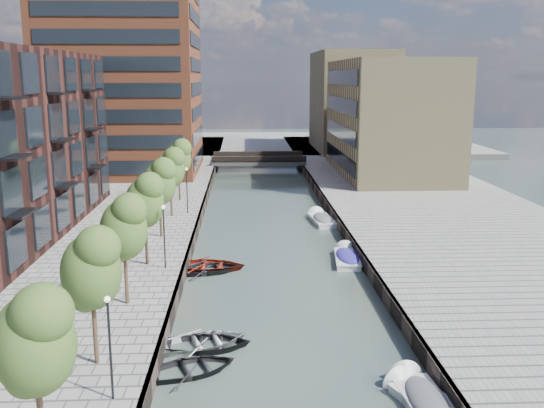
{
  "coord_description": "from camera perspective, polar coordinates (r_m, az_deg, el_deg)",
  "views": [
    {
      "loc": [
        -2.14,
        -13.3,
        13.02
      ],
      "look_at": [
        0.0,
        31.75,
        3.5
      ],
      "focal_mm": 40.0,
      "sensor_mm": 36.0,
      "label": 1
    }
  ],
  "objects": [
    {
      "name": "tower",
      "position": [
        79.76,
        -13.86,
        13.73
      ],
      "size": [
        18.0,
        18.0,
        30.0
      ],
      "primitive_type": "cube",
      "color": "brown",
      "rests_on": "quay_left"
    },
    {
      "name": "lamp_2",
      "position": [
        54.38,
        -8.02,
        1.73
      ],
      "size": [
        0.24,
        0.24,
        4.12
      ],
      "color": "black",
      "rests_on": "quay_left"
    },
    {
      "name": "tree_3",
      "position": [
        39.59,
        -11.91,
        0.42
      ],
      "size": [
        2.5,
        2.5,
        5.95
      ],
      "color": "#382619",
      "rests_on": "quay_left"
    },
    {
      "name": "tree_1",
      "position": [
        26.28,
        -16.68,
        -5.67
      ],
      "size": [
        2.5,
        2.5,
        5.95
      ],
      "color": "#382619",
      "rests_on": "quay_left"
    },
    {
      "name": "quay_wall_left",
      "position": [
        54.9,
        -6.79,
        -1.35
      ],
      "size": [
        0.25,
        140.0,
        1.0
      ],
      "primitive_type": "cube",
      "color": "#332823",
      "rests_on": "ground"
    },
    {
      "name": "tan_block_near",
      "position": [
        77.62,
        10.91,
        8.0
      ],
      "size": [
        12.0,
        25.0,
        14.0
      ],
      "primitive_type": "cube",
      "color": "tan",
      "rests_on": "quay_right"
    },
    {
      "name": "lamp_1",
      "position": [
        38.83,
        -10.13,
        -2.44
      ],
      "size": [
        0.24,
        0.24,
        4.12
      ],
      "color": "black",
      "rests_on": "quay_left"
    },
    {
      "name": "tree_6",
      "position": [
        60.14,
        -8.79,
        4.41
      ],
      "size": [
        2.5,
        2.5,
        5.95
      ],
      "color": "#382619",
      "rests_on": "quay_left"
    },
    {
      "name": "sloop_0",
      "position": [
        30.6,
        -6.24,
        -13.34
      ],
      "size": [
        4.46,
        3.22,
        0.91
      ],
      "primitive_type": "imported",
      "rotation": [
        0.0,
        0.0,
        1.59
      ],
      "color": "black",
      "rests_on": "ground"
    },
    {
      "name": "sloop_1",
      "position": [
        28.44,
        -7.55,
        -15.44
      ],
      "size": [
        4.97,
        4.32,
        0.86
      ],
      "primitive_type": "imported",
      "rotation": [
        0.0,
        0.0,
        1.95
      ],
      "color": "black",
      "rests_on": "ground"
    },
    {
      "name": "sloop_4",
      "position": [
        41.56,
        -6.06,
        -6.41
      ],
      "size": [
        5.29,
        4.34,
        0.96
      ],
      "primitive_type": "imported",
      "rotation": [
        0.0,
        0.0,
        1.82
      ],
      "color": "#232326",
      "rests_on": "ground"
    },
    {
      "name": "motorboat_1",
      "position": [
        26.45,
        14.06,
        -17.47
      ],
      "size": [
        2.11,
        4.97,
        1.61
      ],
      "color": "silver",
      "rests_on": "ground"
    },
    {
      "name": "sloop_3",
      "position": [
        30.8,
        -6.52,
        -13.18
      ],
      "size": [
        5.35,
        4.55,
        0.94
      ],
      "primitive_type": "imported",
      "rotation": [
        0.0,
        0.0,
        1.9
      ],
      "color": "silver",
      "rests_on": "ground"
    },
    {
      "name": "motorboat_4",
      "position": [
        55.52,
        4.66,
        -1.46
      ],
      "size": [
        2.32,
        5.34,
        1.73
      ],
      "color": "white",
      "rests_on": "ground"
    },
    {
      "name": "water",
      "position": [
        54.91,
        -0.41,
        -1.8
      ],
      "size": [
        300.0,
        300.0,
        0.0
      ],
      "primitive_type": "plane",
      "color": "#38473F",
      "rests_on": "ground"
    },
    {
      "name": "motorboat_2",
      "position": [
        26.48,
        14.31,
        -17.71
      ],
      "size": [
        3.32,
        4.91,
        1.55
      ],
      "color": "white",
      "rests_on": "ground"
    },
    {
      "name": "quay_right",
      "position": [
        57.68,
        15.68,
        -1.07
      ],
      "size": [
        20.0,
        140.0,
        1.0
      ],
      "primitive_type": "cube",
      "color": "gray",
      "rests_on": "ground"
    },
    {
      "name": "tree_0",
      "position": [
        19.99,
        -21.5,
        -11.66
      ],
      "size": [
        2.5,
        2.5,
        5.95
      ],
      "color": "#382619",
      "rests_on": "quay_left"
    },
    {
      "name": "tree_5",
      "position": [
        53.25,
        -9.57,
        3.43
      ],
      "size": [
        2.5,
        2.5,
        5.95
      ],
      "color": "#382619",
      "rests_on": "quay_left"
    },
    {
      "name": "quay_wall_right",
      "position": [
        55.37,
        5.91,
        -1.21
      ],
      "size": [
        0.25,
        140.0,
        1.0
      ],
      "primitive_type": "cube",
      "color": "#332823",
      "rests_on": "ground"
    },
    {
      "name": "bridge",
      "position": [
        86.12,
        -1.27,
        4.16
      ],
      "size": [
        13.0,
        6.0,
        1.3
      ],
      "color": "gray",
      "rests_on": "ground"
    },
    {
      "name": "motorboat_3",
      "position": [
        44.26,
        7.06,
        -5.01
      ],
      "size": [
        2.18,
        5.05,
        1.63
      ],
      "color": "white",
      "rests_on": "ground"
    },
    {
      "name": "tan_block_far",
      "position": [
        102.99,
        7.53,
        9.58
      ],
      "size": [
        12.0,
        20.0,
        16.0
      ],
      "primitive_type": "cube",
      "color": "tan",
      "rests_on": "quay_right"
    },
    {
      "name": "tree_2",
      "position": [
        32.86,
        -13.81,
        -2.01
      ],
      "size": [
        2.5,
        2.5,
        5.95
      ],
      "color": "#382619",
      "rests_on": "quay_left"
    },
    {
      "name": "car",
      "position": [
        72.13,
        8.3,
        2.78
      ],
      "size": [
        2.25,
        4.42,
        1.44
      ],
      "primitive_type": "imported",
      "rotation": [
        0.0,
        0.0,
        -0.13
      ],
      "color": "gray",
      "rests_on": "quay_right"
    },
    {
      "name": "tree_4",
      "position": [
        46.39,
        -10.57,
        2.15
      ],
      "size": [
        2.5,
        2.5,
        5.95
      ],
      "color": "#382619",
      "rests_on": "quay_left"
    },
    {
      "name": "far_closure",
      "position": [
        114.01,
        -1.64,
        5.61
      ],
      "size": [
        80.0,
        40.0,
        1.0
      ],
      "primitive_type": "cube",
      "color": "gray",
      "rests_on": "ground"
    },
    {
      "name": "sloop_2",
      "position": [
        42.04,
        -6.05,
        -6.19
      ],
      "size": [
        5.42,
        4.09,
        1.06
      ],
      "primitive_type": "imported",
      "rotation": [
        0.0,
        0.0,
        1.48
      ],
      "color": "maroon",
      "rests_on": "ground"
    },
    {
      "name": "lamp_0",
      "position": [
        23.87,
        -15.05,
        -11.99
      ],
      "size": [
        0.24,
        0.24,
        4.12
      ],
      "color": "black",
      "rests_on": "quay_left"
    }
  ]
}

